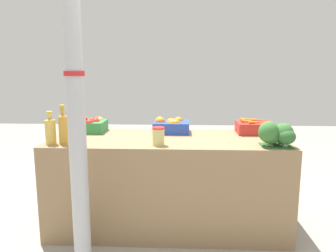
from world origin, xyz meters
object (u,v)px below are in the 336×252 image
Objects in this scene: support_pole at (75,92)px; juice_bottle_golden at (50,130)px; apple_crate at (88,125)px; juice_bottle_cloudy at (79,131)px; pickle_jar at (158,136)px; juice_bottle_amber at (63,128)px; orange_crate at (171,126)px; carrot_crate at (255,127)px; broccoli_pile at (277,134)px.

support_pole is 9.44× the size of juice_bottle_golden.
juice_bottle_cloudy is (0.08, -0.50, 0.04)m from apple_crate.
pickle_jar is at bearing 33.83° from support_pole.
support_pole is 7.87× the size of juice_bottle_amber.
support_pole is at bearing -78.12° from apple_crate.
orange_crate is 1.00× the size of carrot_crate.
pickle_jar is (-0.82, -0.49, 0.01)m from carrot_crate.
carrot_crate is (0.74, -0.00, -0.01)m from orange_crate.
broccoli_pile is at bearing -0.41° from pickle_jar.
support_pole is 0.93m from apple_crate.
apple_crate is 1.25× the size of juice_bottle_golden.
juice_bottle_golden is 1.83× the size of pickle_jar.
apple_crate is at bearing 143.60° from pickle_jar.
pickle_jar is (-0.87, 0.01, -0.03)m from broccoli_pile.
orange_crate is 1.02m from juice_bottle_golden.
carrot_crate is 0.95m from pickle_jar.
apple_crate is 0.85m from pickle_jar.
pickle_jar is at bearing -149.11° from carrot_crate.
pickle_jar is at bearing 179.59° from broccoli_pile.
support_pole is 0.47m from juice_bottle_cloudy.
juice_bottle_amber is at bearing -179.86° from pickle_jar.
orange_crate is 2.29× the size of pickle_jar.
apple_crate is at bearing 179.52° from carrot_crate.
broccoli_pile is 1.59m from juice_bottle_amber.
juice_bottle_golden is at bearing -105.54° from apple_crate.
apple_crate is 0.51m from juice_bottle_cloudy.
orange_crate is 0.50m from pickle_jar.
juice_bottle_cloudy is (0.12, 0.00, -0.02)m from juice_bottle_amber.
apple_crate is 1.20× the size of broccoli_pile.
juice_bottle_cloudy reaches higher than orange_crate.
apple_crate is 1.50m from carrot_crate.
juice_bottle_amber is at bearing -148.23° from orange_crate.
pickle_jar reaches higher than carrot_crate.
orange_crate is at bearing 36.12° from juice_bottle_cloudy.
carrot_crate is (1.50, -0.01, -0.01)m from apple_crate.
broccoli_pile is at bearing -0.15° from juice_bottle_golden.
juice_bottle_cloudy is at bearing -80.92° from apple_crate.
broccoli_pile reaches higher than apple_crate.
juice_bottle_golden reaches higher than apple_crate.
juice_bottle_cloudy is (0.22, 0.00, -0.00)m from juice_bottle_golden.
carrot_crate is at bearing 32.03° from support_pole.
broccoli_pile is 1.69m from juice_bottle_golden.
apple_crate is 0.76m from orange_crate.
juice_bottle_cloudy is at bearing -179.83° from pickle_jar.
orange_crate is 0.74m from carrot_crate.
juice_bottle_cloudy is (-1.47, 0.00, 0.01)m from broccoli_pile.
juice_bottle_golden is (-0.32, 0.34, -0.31)m from support_pole.
juice_bottle_amber reaches higher than apple_crate.
orange_crate is (0.76, -0.01, -0.00)m from apple_crate.
apple_crate is at bearing 85.46° from juice_bottle_amber.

